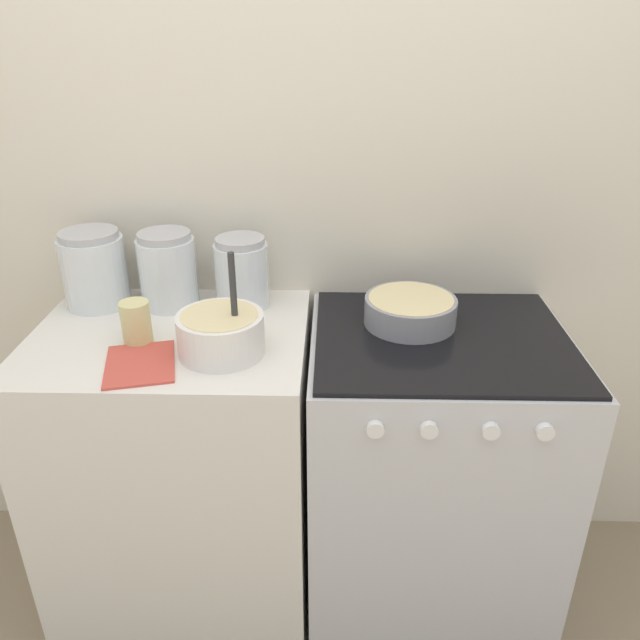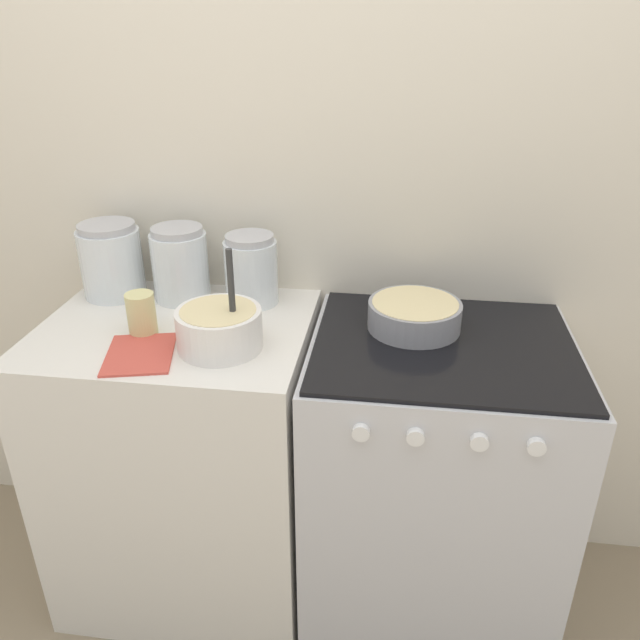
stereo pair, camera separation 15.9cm
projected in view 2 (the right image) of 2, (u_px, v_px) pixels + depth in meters
wall_back at (322, 192)px, 1.79m from camera, size 4.45×0.05×2.40m
countertop_cabinet at (189, 460)px, 1.88m from camera, size 0.72×0.58×0.90m
stove at (431, 481)px, 1.79m from camera, size 0.69×0.60×0.90m
mixing_bowl at (219, 326)px, 1.54m from camera, size 0.21×0.21×0.26m
baking_pan at (414, 314)px, 1.65m from camera, size 0.25×0.25×0.08m
storage_jar_left at (112, 265)px, 1.83m from camera, size 0.18×0.18×0.22m
storage_jar_middle at (181, 269)px, 1.80m from camera, size 0.16×0.16×0.22m
storage_jar_right at (251, 274)px, 1.78m from camera, size 0.15×0.15×0.20m
tin_can at (141, 314)px, 1.61m from camera, size 0.07×0.07×0.11m
recipe_page at (140, 354)px, 1.53m from camera, size 0.20×0.24×0.01m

